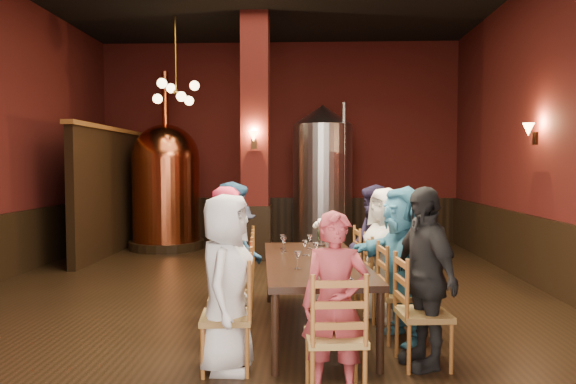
{
  "coord_description": "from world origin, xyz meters",
  "views": [
    {
      "loc": [
        0.66,
        -6.66,
        1.74
      ],
      "look_at": [
        0.4,
        0.2,
        1.38
      ],
      "focal_mm": 32.0,
      "sensor_mm": 36.0,
      "label": 1
    }
  ],
  "objects_px": {
    "person_0": "(226,283)",
    "steel_vessel": "(323,177)",
    "person_1": "(231,265)",
    "dining_table": "(314,266)",
    "person_2": "(234,252)",
    "rose_vase": "(321,228)",
    "copper_kettle": "(166,185)"
  },
  "relations": [
    {
      "from": "person_0",
      "to": "steel_vessel",
      "type": "relative_size",
      "value": 0.5
    },
    {
      "from": "person_0",
      "to": "person_1",
      "type": "bearing_deg",
      "value": 9.63
    },
    {
      "from": "dining_table",
      "to": "person_0",
      "type": "distance_m",
      "value": 1.31
    },
    {
      "from": "person_2",
      "to": "rose_vase",
      "type": "distance_m",
      "value": 1.21
    },
    {
      "from": "steel_vessel",
      "to": "rose_vase",
      "type": "relative_size",
      "value": 8.78
    },
    {
      "from": "dining_table",
      "to": "steel_vessel",
      "type": "bearing_deg",
      "value": 82.06
    },
    {
      "from": "person_0",
      "to": "copper_kettle",
      "type": "relative_size",
      "value": 0.41
    },
    {
      "from": "person_0",
      "to": "copper_kettle",
      "type": "bearing_deg",
      "value": 24.04
    },
    {
      "from": "person_0",
      "to": "dining_table",
      "type": "bearing_deg",
      "value": -30.73
    },
    {
      "from": "dining_table",
      "to": "person_0",
      "type": "relative_size",
      "value": 1.66
    },
    {
      "from": "person_0",
      "to": "person_2",
      "type": "relative_size",
      "value": 0.96
    },
    {
      "from": "dining_table",
      "to": "rose_vase",
      "type": "xyz_separation_m",
      "value": [
        0.1,
        0.93,
        0.28
      ]
    },
    {
      "from": "steel_vessel",
      "to": "copper_kettle",
      "type": "bearing_deg",
      "value": -177.39
    },
    {
      "from": "person_2",
      "to": "copper_kettle",
      "type": "xyz_separation_m",
      "value": [
        -2.14,
        4.98,
        0.56
      ]
    },
    {
      "from": "dining_table",
      "to": "rose_vase",
      "type": "relative_size",
      "value": 7.3
    },
    {
      "from": "person_0",
      "to": "person_2",
      "type": "height_order",
      "value": "person_2"
    },
    {
      "from": "person_1",
      "to": "steel_vessel",
      "type": "height_order",
      "value": "steel_vessel"
    },
    {
      "from": "person_1",
      "to": "copper_kettle",
      "type": "relative_size",
      "value": 0.42
    },
    {
      "from": "person_0",
      "to": "copper_kettle",
      "type": "height_order",
      "value": "copper_kettle"
    },
    {
      "from": "copper_kettle",
      "to": "person_0",
      "type": "bearing_deg",
      "value": -70.27
    },
    {
      "from": "copper_kettle",
      "to": "rose_vase",
      "type": "relative_size",
      "value": 10.76
    },
    {
      "from": "person_2",
      "to": "copper_kettle",
      "type": "height_order",
      "value": "copper_kettle"
    },
    {
      "from": "dining_table",
      "to": "person_2",
      "type": "distance_m",
      "value": 0.92
    },
    {
      "from": "dining_table",
      "to": "copper_kettle",
      "type": "xyz_separation_m",
      "value": [
        -3.01,
        5.22,
        0.65
      ]
    },
    {
      "from": "dining_table",
      "to": "steel_vessel",
      "type": "height_order",
      "value": "steel_vessel"
    },
    {
      "from": "person_2",
      "to": "rose_vase",
      "type": "xyz_separation_m",
      "value": [
        0.98,
        0.68,
        0.19
      ]
    },
    {
      "from": "rose_vase",
      "to": "steel_vessel",
      "type": "bearing_deg",
      "value": 88.18
    },
    {
      "from": "person_0",
      "to": "copper_kettle",
      "type": "distance_m",
      "value": 6.72
    },
    {
      "from": "steel_vessel",
      "to": "rose_vase",
      "type": "bearing_deg",
      "value": -91.82
    },
    {
      "from": "person_0",
      "to": "person_1",
      "type": "height_order",
      "value": "person_1"
    },
    {
      "from": "dining_table",
      "to": "person_1",
      "type": "height_order",
      "value": "person_1"
    },
    {
      "from": "person_1",
      "to": "copper_kettle",
      "type": "xyz_separation_m",
      "value": [
        -2.2,
        5.63,
        0.57
      ]
    }
  ]
}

